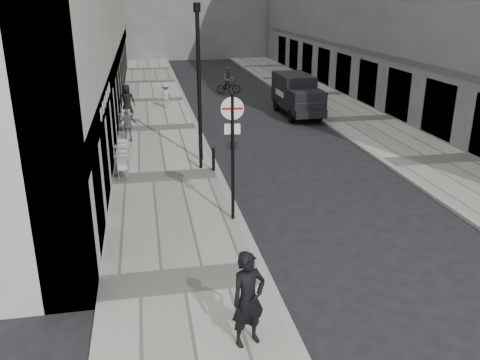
% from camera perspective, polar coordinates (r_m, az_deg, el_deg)
% --- Properties ---
extents(ground, '(120.00, 120.00, 0.00)m').
position_cam_1_polar(ground, '(10.72, 6.23, -17.94)').
color(ground, black).
rests_on(ground, ground).
extents(sidewalk, '(4.00, 60.00, 0.12)m').
position_cam_1_polar(sidewalk, '(26.85, -9.12, 5.72)').
color(sidewalk, '#A7A397').
rests_on(sidewalk, ground).
extents(far_sidewalk, '(4.00, 60.00, 0.12)m').
position_cam_1_polar(far_sidewalk, '(29.27, 13.06, 6.64)').
color(far_sidewalk, '#A7A397').
rests_on(far_sidewalk, ground).
extents(walking_man, '(0.83, 0.68, 1.97)m').
position_cam_1_polar(walking_man, '(9.97, 0.94, -13.23)').
color(walking_man, black).
rests_on(walking_man, sidewalk).
extents(sign_post, '(0.66, 0.15, 3.87)m').
position_cam_1_polar(sign_post, '(14.80, -0.84, 4.43)').
color(sign_post, black).
rests_on(sign_post, sidewalk).
extents(lamppost, '(0.28, 0.28, 6.20)m').
position_cam_1_polar(lamppost, '(20.51, -4.65, 11.54)').
color(lamppost, black).
rests_on(lamppost, sidewalk).
extents(bollard_near, '(0.12, 0.12, 0.90)m').
position_cam_1_polar(bollard_near, '(20.10, -4.44, 2.58)').
color(bollard_near, black).
rests_on(bollard_near, sidewalk).
extents(bollard_far, '(0.12, 0.12, 0.88)m').
position_cam_1_polar(bollard_far, '(19.77, -3.00, 2.28)').
color(bollard_far, black).
rests_on(bollard_far, sidewalk).
extents(panel_van, '(1.88, 4.88, 2.28)m').
position_cam_1_polar(panel_van, '(29.75, 6.38, 9.66)').
color(panel_van, black).
rests_on(panel_van, ground).
extents(cyclist, '(1.76, 0.81, 1.83)m').
position_cam_1_polar(cyclist, '(36.71, -1.30, 10.83)').
color(cyclist, black).
rests_on(cyclist, ground).
extents(pedestrian_a, '(0.91, 0.38, 1.54)m').
position_cam_1_polar(pedestrian_a, '(24.25, -12.48, 5.99)').
color(pedestrian_a, slate).
rests_on(pedestrian_a, sidewalk).
extents(pedestrian_b, '(1.03, 0.64, 1.53)m').
position_cam_1_polar(pedestrian_b, '(31.43, -8.33, 9.38)').
color(pedestrian_b, '#A29E96').
rests_on(pedestrian_b, sidewalk).
extents(pedestrian_c, '(0.89, 0.58, 1.82)m').
position_cam_1_polar(pedestrian_c, '(29.39, -12.59, 8.67)').
color(pedestrian_c, black).
rests_on(pedestrian_c, sidewalk).
extents(cafe_table_near, '(0.77, 1.74, 0.99)m').
position_cam_1_polar(cafe_table_near, '(20.74, -12.96, 2.82)').
color(cafe_table_near, silver).
rests_on(cafe_table_near, sidewalk).
extents(cafe_table_mid, '(0.67, 1.52, 0.86)m').
position_cam_1_polar(cafe_table_mid, '(19.76, -13.02, 1.76)').
color(cafe_table_mid, '#BCBCBF').
rests_on(cafe_table_mid, sidewalk).
extents(cafe_table_far, '(0.73, 1.65, 0.94)m').
position_cam_1_polar(cafe_table_far, '(26.61, -12.64, 6.55)').
color(cafe_table_far, silver).
rests_on(cafe_table_far, sidewalk).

